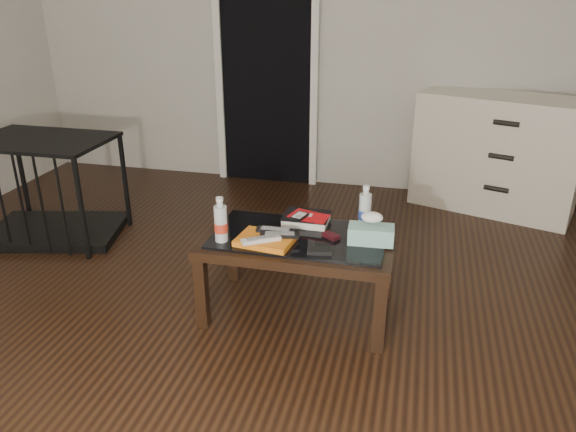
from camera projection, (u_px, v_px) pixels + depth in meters
name	position (u px, v px, depth m)	size (l,w,h in m)	color
ground	(216.00, 342.00, 2.86)	(5.00, 5.00, 0.00)	black
room_shell	(196.00, 2.00, 2.22)	(5.00, 5.00, 5.00)	beige
doorway	(267.00, 65.00, 4.75)	(0.90, 0.08, 2.07)	black
coffee_table	(299.00, 246.00, 2.97)	(1.00, 0.60, 0.46)	black
dresser	(497.00, 153.00, 4.35)	(1.30, 0.85, 0.90)	beige
pet_crate	(52.00, 205.00, 3.95)	(1.01, 0.78, 0.71)	black
magazines	(266.00, 240.00, 2.86)	(0.28, 0.21, 0.03)	orange
remote_silver	(261.00, 239.00, 2.81)	(0.20, 0.05, 0.02)	silver
remote_black_front	(280.00, 235.00, 2.86)	(0.20, 0.05, 0.02)	black
remote_black_back	(275.00, 230.00, 2.91)	(0.20, 0.05, 0.02)	black
textbook	(306.00, 219.00, 3.09)	(0.25, 0.20, 0.05)	black
dvd_mailers	(308.00, 215.00, 3.07)	(0.19, 0.14, 0.01)	red
ipod	(299.00, 216.00, 3.03)	(0.06, 0.10, 0.02)	black
flip_phone	(331.00, 236.00, 2.92)	(0.09, 0.05, 0.02)	black
wallet	(319.00, 251.00, 2.76)	(0.12, 0.07, 0.02)	black
water_bottle_left	(221.00, 219.00, 2.84)	(0.07, 0.07, 0.24)	#B7BEC2
water_bottle_right	(365.00, 207.00, 3.00)	(0.07, 0.07, 0.24)	silver
tissue_box	(371.00, 234.00, 2.85)	(0.23, 0.12, 0.09)	teal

